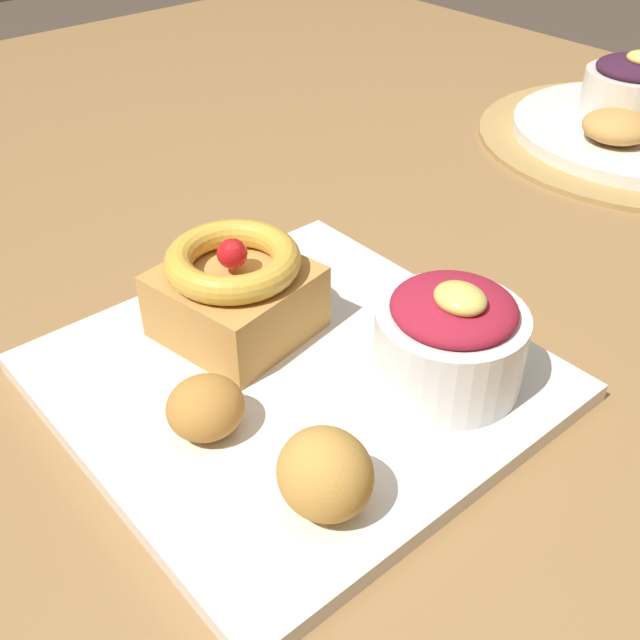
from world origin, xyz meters
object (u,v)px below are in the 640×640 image
at_px(fritter_front, 325,474).
at_px(fritter_middle, 206,407).
at_px(berry_ramekin, 450,339).
at_px(back_pastry, 617,126).
at_px(front_plate, 295,377).
at_px(back_ramekin, 632,87).
at_px(cake_slice, 235,290).

bearing_deg(fritter_front, fritter_middle, -170.03).
xyz_separation_m(berry_ramekin, fritter_front, (0.02, -0.12, -0.01)).
bearing_deg(back_pastry, fritter_middle, -82.50).
bearing_deg(berry_ramekin, fritter_middle, -113.66).
bearing_deg(berry_ramekin, front_plate, -136.45).
bearing_deg(back_ramekin, cake_slice, -86.30).
distance_m(front_plate, back_ramekin, 0.52).
bearing_deg(fritter_middle, back_ramekin, 99.49).
relative_size(berry_ramekin, fritter_front, 1.78).
xyz_separation_m(berry_ramekin, back_pastry, (-0.12, 0.38, -0.01)).
bearing_deg(back_pastry, back_ramekin, 113.30).
bearing_deg(fritter_middle, back_pastry, 97.50).
bearing_deg(cake_slice, berry_ramekin, 28.13).
xyz_separation_m(front_plate, cake_slice, (-0.06, -0.00, 0.04)).
distance_m(fritter_front, back_pastry, 0.51).
distance_m(fritter_front, fritter_middle, 0.08).
xyz_separation_m(fritter_middle, back_pastry, (-0.07, 0.51, 0.00)).
height_order(fritter_front, back_pastry, fritter_front).
xyz_separation_m(berry_ramekin, back_ramekin, (-0.15, 0.45, 0.00)).
bearing_deg(back_pastry, cake_slice, -89.55).
distance_m(front_plate, fritter_front, 0.11).
distance_m(berry_ramekin, fritter_front, 0.12).
xyz_separation_m(front_plate, back_ramekin, (-0.09, 0.51, 0.04)).
xyz_separation_m(front_plate, back_pastry, (-0.06, 0.44, 0.03)).
bearing_deg(cake_slice, front_plate, 2.49).
distance_m(front_plate, cake_slice, 0.07).
bearing_deg(front_plate, berry_ramekin, 43.55).
height_order(cake_slice, fritter_front, cake_slice).
height_order(fritter_middle, back_pastry, same).
distance_m(cake_slice, fritter_middle, 0.09).
xyz_separation_m(cake_slice, back_pastry, (-0.00, 0.44, -0.01)).
bearing_deg(back_ramekin, front_plate, -80.15).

